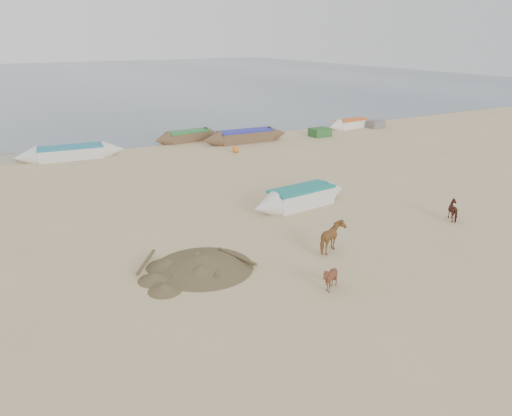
{
  "coord_description": "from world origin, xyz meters",
  "views": [
    {
      "loc": [
        -9.54,
        -12.52,
        7.69
      ],
      "look_at": [
        0.0,
        4.0,
        1.0
      ],
      "focal_mm": 35.0,
      "sensor_mm": 36.0,
      "label": 1
    }
  ],
  "objects_px": {
    "cow_adult": "(332,238)",
    "calf_right": "(455,211)",
    "near_canoe": "(301,197)",
    "calf_front": "(330,278)"
  },
  "relations": [
    {
      "from": "cow_adult",
      "to": "calf_front",
      "type": "bearing_deg",
      "value": 111.93
    },
    {
      "from": "calf_front",
      "to": "near_canoe",
      "type": "xyz_separation_m",
      "value": [
        3.9,
        7.16,
        0.03
      ]
    },
    {
      "from": "cow_adult",
      "to": "calf_right",
      "type": "xyz_separation_m",
      "value": [
        6.76,
        -0.01,
        -0.14
      ]
    },
    {
      "from": "near_canoe",
      "to": "calf_right",
      "type": "bearing_deg",
      "value": -51.69
    },
    {
      "from": "calf_front",
      "to": "cow_adult",
      "type": "bearing_deg",
      "value": 154.45
    },
    {
      "from": "near_canoe",
      "to": "cow_adult",
      "type": "bearing_deg",
      "value": -118.5
    },
    {
      "from": "cow_adult",
      "to": "near_canoe",
      "type": "xyz_separation_m",
      "value": [
        2.02,
        4.86,
        -0.11
      ]
    },
    {
      "from": "cow_adult",
      "to": "calf_right",
      "type": "distance_m",
      "value": 6.76
    },
    {
      "from": "cow_adult",
      "to": "calf_front",
      "type": "distance_m",
      "value": 2.98
    },
    {
      "from": "cow_adult",
      "to": "calf_right",
      "type": "relative_size",
      "value": 1.57
    }
  ]
}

